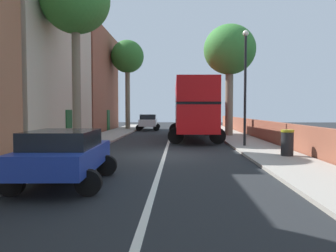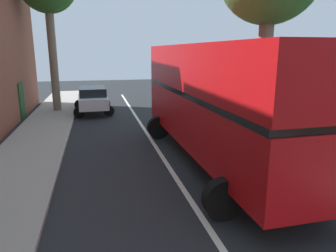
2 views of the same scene
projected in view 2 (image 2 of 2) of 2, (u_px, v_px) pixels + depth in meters
double_decker_bus at (218, 97)px, 10.39m from camera, size 3.67×10.47×4.06m
parked_car_white_left_1 at (93, 98)px, 19.59m from camera, size 2.50×4.58×1.65m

